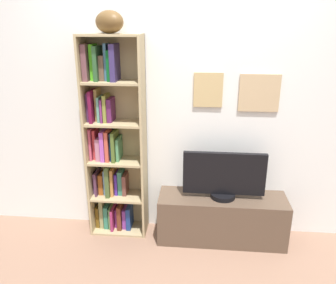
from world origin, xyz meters
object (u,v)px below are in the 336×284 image
at_px(football, 109,22).
at_px(television, 224,176).
at_px(tv_stand, 221,218).
at_px(bookshelf, 111,144).

distance_m(football, television, 1.60).
distance_m(tv_stand, television, 0.42).
bearing_deg(television, football, 176.83).
bearing_deg(bookshelf, football, -31.36).
relative_size(football, tv_stand, 0.23).
height_order(tv_stand, television, television).
bearing_deg(tv_stand, bookshelf, 175.24).
xyz_separation_m(bookshelf, tv_stand, (1.01, -0.08, -0.66)).
xyz_separation_m(bookshelf, football, (0.05, -0.03, 1.03)).
distance_m(bookshelf, football, 1.03).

